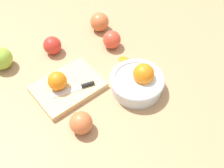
% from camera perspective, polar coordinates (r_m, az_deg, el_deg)
% --- Properties ---
extents(ground_plane, '(2.40, 2.40, 0.00)m').
position_cam_1_polar(ground_plane, '(1.00, -4.89, 1.93)').
color(ground_plane, tan).
extents(bowl, '(0.19, 0.19, 0.10)m').
position_cam_1_polar(bowl, '(0.93, 5.42, 0.53)').
color(bowl, silver).
rests_on(bowl, ground_plane).
extents(cutting_board, '(0.24, 0.19, 0.02)m').
position_cam_1_polar(cutting_board, '(0.96, -9.21, -0.59)').
color(cutting_board, '#DBB77F').
rests_on(cutting_board, ground_plane).
extents(orange_on_board, '(0.06, 0.06, 0.06)m').
position_cam_1_polar(orange_on_board, '(0.92, -11.38, 0.63)').
color(orange_on_board, orange).
rests_on(orange_on_board, cutting_board).
extents(knife, '(0.15, 0.05, 0.01)m').
position_cam_1_polar(knife, '(0.93, -7.03, -0.72)').
color(knife, silver).
rests_on(knife, cutting_board).
extents(apple_front_right, '(0.07, 0.07, 0.07)m').
position_cam_1_polar(apple_front_right, '(1.08, -12.39, 7.90)').
color(apple_front_right, red).
rests_on(apple_front_right, ground_plane).
extents(apple_front_right_2, '(0.08, 0.08, 0.08)m').
position_cam_1_polar(apple_front_right_2, '(1.07, -22.22, 4.97)').
color(apple_front_right_2, '#8EB738').
rests_on(apple_front_right_2, ground_plane).
extents(apple_front_left, '(0.07, 0.07, 0.07)m').
position_cam_1_polar(apple_front_left, '(1.08, -0.04, 9.27)').
color(apple_front_left, '#D6422D').
rests_on(apple_front_left, ground_plane).
extents(apple_front_left_2, '(0.08, 0.08, 0.08)m').
position_cam_1_polar(apple_front_left_2, '(1.16, -2.62, 12.85)').
color(apple_front_left_2, '#CC6638').
rests_on(apple_front_left_2, ground_plane).
extents(apple_back_right, '(0.07, 0.07, 0.07)m').
position_cam_1_polar(apple_back_right, '(0.84, -6.51, -8.09)').
color(apple_back_right, '#CC6638').
rests_on(apple_back_right, ground_plane).
extents(citrus_peel, '(0.05, 0.06, 0.01)m').
position_cam_1_polar(citrus_peel, '(1.04, 2.69, 5.08)').
color(citrus_peel, orange).
rests_on(citrus_peel, ground_plane).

